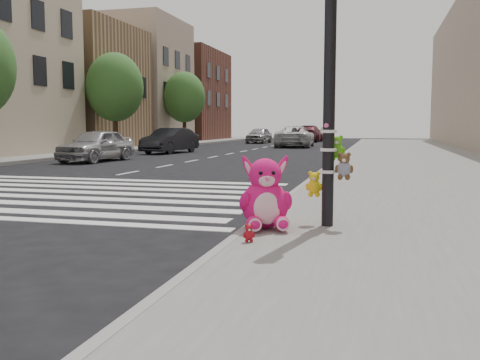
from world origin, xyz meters
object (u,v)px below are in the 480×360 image
(car_white_near, at_px, (295,137))
(red_teddy, at_px, (249,233))
(signal_pole, at_px, (330,102))
(pink_bunny, at_px, (265,198))
(car_silver_far, at_px, (96,145))
(car_dark_far, at_px, (170,141))

(car_white_near, bearing_deg, red_teddy, 94.88)
(signal_pole, relative_size, car_white_near, 0.75)
(signal_pole, bearing_deg, pink_bunny, -151.58)
(red_teddy, bearing_deg, car_silver_far, 100.91)
(car_dark_far, height_order, car_white_near, car_white_near)
(signal_pole, height_order, pink_bunny, signal_pole)
(signal_pole, distance_m, pink_bunny, 1.58)
(red_teddy, height_order, car_dark_far, car_dark_far)
(pink_bunny, distance_m, car_silver_far, 16.76)
(car_silver_far, relative_size, car_white_near, 0.76)
(car_silver_far, height_order, car_white_near, car_white_near)
(signal_pole, xyz_separation_m, red_teddy, (-0.81, -1.31, -1.59))
(signal_pole, distance_m, red_teddy, 2.21)
(pink_bunny, relative_size, car_white_near, 0.19)
(car_silver_far, relative_size, car_dark_far, 0.97)
(car_white_near, bearing_deg, signal_pole, 96.71)
(signal_pole, xyz_separation_m, car_dark_far, (-10.53, 20.16, -1.15))
(pink_bunny, height_order, car_silver_far, car_silver_far)
(red_teddy, bearing_deg, car_dark_far, 89.88)
(red_teddy, bearing_deg, pink_bunny, 64.84)
(signal_pole, xyz_separation_m, car_white_near, (-5.16, 30.33, -1.10))
(signal_pole, relative_size, car_silver_far, 0.99)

